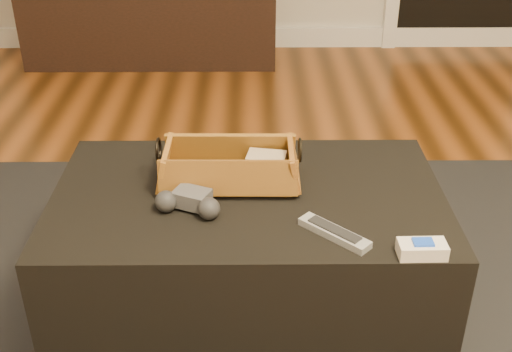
{
  "coord_description": "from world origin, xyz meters",
  "views": [
    {
      "loc": [
        -0.0,
        -1.16,
        1.28
      ],
      "look_at": [
        0.01,
        0.23,
        0.49
      ],
      "focal_mm": 45.0,
      "sensor_mm": 36.0,
      "label": 1
    }
  ],
  "objects_px": {
    "wicker_basket": "(230,168)",
    "ottoman": "(249,259)",
    "tv_remote": "(222,177)",
    "cream_gadget": "(422,249)",
    "media_cabinet": "(151,12)",
    "game_controller": "(189,202)",
    "silver_remote": "(334,233)"
  },
  "relations": [
    {
      "from": "wicker_basket",
      "to": "ottoman",
      "type": "bearing_deg",
      "value": -47.93
    },
    {
      "from": "tv_remote",
      "to": "cream_gadget",
      "type": "relative_size",
      "value": 1.81
    },
    {
      "from": "media_cabinet",
      "to": "tv_remote",
      "type": "bearing_deg",
      "value": -77.42
    },
    {
      "from": "game_controller",
      "to": "cream_gadget",
      "type": "relative_size",
      "value": 1.63
    },
    {
      "from": "wicker_basket",
      "to": "game_controller",
      "type": "relative_size",
      "value": 2.13
    },
    {
      "from": "media_cabinet",
      "to": "ottoman",
      "type": "distance_m",
      "value": 2.33
    },
    {
      "from": "media_cabinet",
      "to": "game_controller",
      "type": "xyz_separation_m",
      "value": [
        0.42,
        -2.35,
        0.18
      ]
    },
    {
      "from": "media_cabinet",
      "to": "ottoman",
      "type": "height_order",
      "value": "media_cabinet"
    },
    {
      "from": "media_cabinet",
      "to": "game_controller",
      "type": "distance_m",
      "value": 2.4
    },
    {
      "from": "game_controller",
      "to": "silver_remote",
      "type": "distance_m",
      "value": 0.36
    },
    {
      "from": "game_controller",
      "to": "silver_remote",
      "type": "xyz_separation_m",
      "value": [
        0.34,
        -0.11,
        -0.02
      ]
    },
    {
      "from": "silver_remote",
      "to": "tv_remote",
      "type": "bearing_deg",
      "value": 138.37
    },
    {
      "from": "media_cabinet",
      "to": "game_controller",
      "type": "height_order",
      "value": "media_cabinet"
    },
    {
      "from": "ottoman",
      "to": "media_cabinet",
      "type": "bearing_deg",
      "value": 103.96
    },
    {
      "from": "media_cabinet",
      "to": "cream_gadget",
      "type": "height_order",
      "value": "media_cabinet"
    },
    {
      "from": "ottoman",
      "to": "wicker_basket",
      "type": "distance_m",
      "value": 0.26
    },
    {
      "from": "game_controller",
      "to": "cream_gadget",
      "type": "height_order",
      "value": "game_controller"
    },
    {
      "from": "tv_remote",
      "to": "cream_gadget",
      "type": "height_order",
      "value": "cream_gadget"
    },
    {
      "from": "tv_remote",
      "to": "game_controller",
      "type": "xyz_separation_m",
      "value": [
        -0.08,
        -0.13,
        0.0
      ]
    },
    {
      "from": "wicker_basket",
      "to": "silver_remote",
      "type": "relative_size",
      "value": 2.31
    },
    {
      "from": "game_controller",
      "to": "media_cabinet",
      "type": "bearing_deg",
      "value": 100.14
    },
    {
      "from": "tv_remote",
      "to": "ottoman",
      "type": "bearing_deg",
      "value": -36.25
    },
    {
      "from": "wicker_basket",
      "to": "silver_remote",
      "type": "xyz_separation_m",
      "value": [
        0.25,
        -0.25,
        -0.03
      ]
    },
    {
      "from": "game_controller",
      "to": "wicker_basket",
      "type": "bearing_deg",
      "value": 56.57
    },
    {
      "from": "media_cabinet",
      "to": "tv_remote",
      "type": "relative_size",
      "value": 7.38
    },
    {
      "from": "silver_remote",
      "to": "wicker_basket",
      "type": "bearing_deg",
      "value": 134.71
    },
    {
      "from": "wicker_basket",
      "to": "cream_gadget",
      "type": "xyz_separation_m",
      "value": [
        0.43,
        -0.32,
        -0.03
      ]
    },
    {
      "from": "game_controller",
      "to": "silver_remote",
      "type": "relative_size",
      "value": 1.08
    },
    {
      "from": "ottoman",
      "to": "game_controller",
      "type": "xyz_separation_m",
      "value": [
        -0.14,
        -0.09,
        0.24
      ]
    },
    {
      "from": "ottoman",
      "to": "tv_remote",
      "type": "relative_size",
      "value": 5.21
    },
    {
      "from": "silver_remote",
      "to": "cream_gadget",
      "type": "relative_size",
      "value": 1.51
    },
    {
      "from": "tv_remote",
      "to": "game_controller",
      "type": "distance_m",
      "value": 0.15
    }
  ]
}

